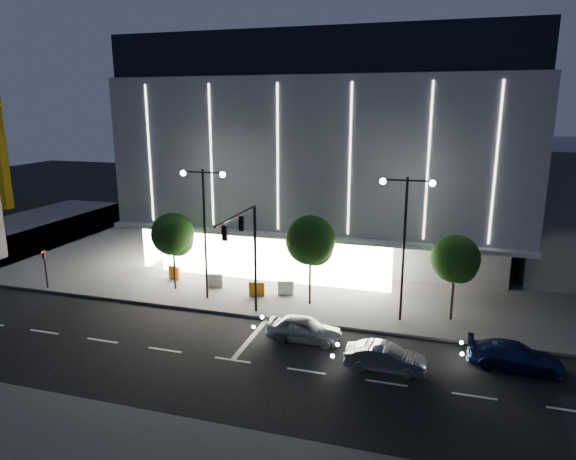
% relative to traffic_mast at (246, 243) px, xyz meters
% --- Properties ---
extents(ground, '(160.00, 160.00, 0.00)m').
position_rel_traffic_mast_xyz_m(ground, '(-1.00, -3.34, -5.03)').
color(ground, black).
rests_on(ground, ground).
extents(sidewalk_museum, '(70.00, 40.00, 0.15)m').
position_rel_traffic_mast_xyz_m(sidewalk_museum, '(4.00, 20.66, -4.95)').
color(sidewalk_museum, '#474747').
rests_on(sidewalk_museum, ground).
extents(museum, '(30.00, 25.80, 18.00)m').
position_rel_traffic_mast_xyz_m(museum, '(1.98, 18.97, 4.25)').
color(museum, '#4C4C51').
rests_on(museum, ground).
extents(traffic_mast, '(0.33, 5.89, 7.07)m').
position_rel_traffic_mast_xyz_m(traffic_mast, '(0.00, 0.00, 0.00)').
color(traffic_mast, black).
rests_on(traffic_mast, ground).
extents(street_lamp_west, '(3.16, 0.36, 9.00)m').
position_rel_traffic_mast_xyz_m(street_lamp_west, '(-4.00, 2.66, 0.93)').
color(street_lamp_west, black).
rests_on(street_lamp_west, ground).
extents(street_lamp_east, '(3.16, 0.36, 9.00)m').
position_rel_traffic_mast_xyz_m(street_lamp_east, '(9.00, 2.66, 0.93)').
color(street_lamp_east, black).
rests_on(street_lamp_east, ground).
extents(ped_signal_far, '(0.22, 0.24, 3.00)m').
position_rel_traffic_mast_xyz_m(ped_signal_far, '(-16.00, 1.16, -3.14)').
color(ped_signal_far, black).
rests_on(ped_signal_far, ground).
extents(tree_left, '(3.02, 3.02, 5.72)m').
position_rel_traffic_mast_xyz_m(tree_left, '(-6.97, 3.68, -0.99)').
color(tree_left, black).
rests_on(tree_left, ground).
extents(tree_mid, '(3.25, 3.25, 6.15)m').
position_rel_traffic_mast_xyz_m(tree_mid, '(3.03, 3.68, -0.69)').
color(tree_mid, black).
rests_on(tree_mid, ground).
extents(tree_right, '(2.91, 2.91, 5.51)m').
position_rel_traffic_mast_xyz_m(tree_right, '(12.03, 3.68, -1.14)').
color(tree_right, black).
rests_on(tree_right, ground).
extents(car_lead, '(4.26, 1.74, 1.45)m').
position_rel_traffic_mast_xyz_m(car_lead, '(3.99, -1.53, -4.30)').
color(car_lead, '#94979B').
rests_on(car_lead, ground).
extents(car_second, '(4.04, 1.43, 1.33)m').
position_rel_traffic_mast_xyz_m(car_second, '(8.76, -3.58, -4.36)').
color(car_second, '#989BA0').
rests_on(car_second, ground).
extents(car_third, '(4.68, 2.08, 1.33)m').
position_rel_traffic_mast_xyz_m(car_third, '(15.03, -1.47, -4.36)').
color(car_third, navy).
rests_on(car_third, ground).
extents(barrier_a, '(1.11, 0.65, 1.00)m').
position_rel_traffic_mast_xyz_m(barrier_a, '(-8.09, 5.52, -4.38)').
color(barrier_a, orange).
rests_on(barrier_a, sidewalk_museum).
extents(barrier_b, '(1.12, 0.40, 1.00)m').
position_rel_traffic_mast_xyz_m(barrier_b, '(-4.33, 4.75, -4.38)').
color(barrier_b, '#BDBDBD').
rests_on(barrier_b, sidewalk_museum).
extents(barrier_c, '(1.12, 0.38, 1.00)m').
position_rel_traffic_mast_xyz_m(barrier_c, '(-0.87, 4.00, -4.38)').
color(barrier_c, orange).
rests_on(barrier_c, sidewalk_museum).
extents(barrier_d, '(1.13, 0.56, 1.00)m').
position_rel_traffic_mast_xyz_m(barrier_d, '(1.00, 4.74, -4.38)').
color(barrier_d, silver).
rests_on(barrier_d, sidewalk_museum).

